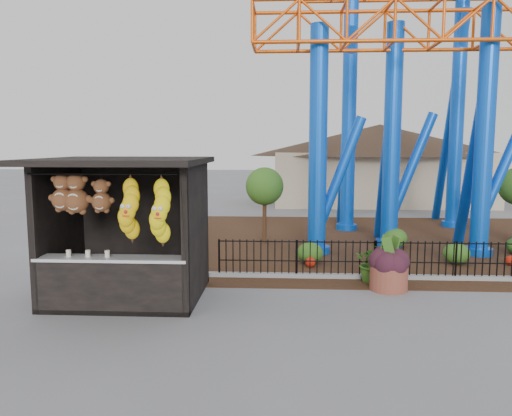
# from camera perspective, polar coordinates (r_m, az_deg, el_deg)

# --- Properties ---
(ground) EXTENTS (120.00, 120.00, 0.00)m
(ground) POSITION_cam_1_polar(r_m,az_deg,el_deg) (10.13, 0.46, -12.38)
(ground) COLOR slate
(ground) RESTS_ON ground
(mulch_bed) EXTENTS (18.00, 12.00, 0.02)m
(mulch_bed) POSITION_cam_1_polar(r_m,az_deg,el_deg) (18.21, 14.39, -3.76)
(mulch_bed) COLOR #331E11
(mulch_bed) RESTS_ON ground
(curb) EXTENTS (18.00, 0.18, 0.12)m
(curb) POSITION_cam_1_polar(r_m,az_deg,el_deg) (13.45, 18.54, -7.55)
(curb) COLOR gray
(curb) RESTS_ON ground
(prize_booth) EXTENTS (3.50, 3.40, 3.12)m
(prize_booth) POSITION_cam_1_polar(r_m,az_deg,el_deg) (11.16, -14.86, -2.64)
(prize_booth) COLOR black
(prize_booth) RESTS_ON ground
(picket_fence) EXTENTS (12.20, 0.06, 1.00)m
(picket_fence) POSITION_cam_1_polar(r_m,az_deg,el_deg) (13.62, 22.28, -5.63)
(picket_fence) COLOR black
(picket_fence) RESTS_ON ground
(roller_coaster) EXTENTS (11.00, 6.37, 10.82)m
(roller_coaster) POSITION_cam_1_polar(r_m,az_deg,el_deg) (18.62, 18.40, 16.24)
(roller_coaster) COLOR blue
(roller_coaster) RESTS_ON ground
(terracotta_planter) EXTENTS (0.92, 0.92, 0.57)m
(terracotta_planter) POSITION_cam_1_polar(r_m,az_deg,el_deg) (12.27, 14.91, -7.75)
(terracotta_planter) COLOR brown
(terracotta_planter) RESTS_ON ground
(planter_foliage) EXTENTS (0.70, 0.70, 0.64)m
(planter_foliage) POSITION_cam_1_polar(r_m,az_deg,el_deg) (12.13, 15.00, -4.98)
(planter_foliage) COLOR black
(planter_foliage) RESTS_ON terracotta_planter
(potted_plant) EXTENTS (0.95, 0.83, 1.01)m
(potted_plant) POSITION_cam_1_polar(r_m,az_deg,el_deg) (12.77, 13.26, -6.08)
(potted_plant) COLOR #215C1B
(potted_plant) RESTS_ON ground
(landscaping) EXTENTS (7.73, 3.45, 0.64)m
(landscaping) POSITION_cam_1_polar(r_m,az_deg,el_deg) (16.02, 18.70, -4.34)
(landscaping) COLOR #305B1A
(landscaping) RESTS_ON mulch_bed
(pavilion) EXTENTS (15.00, 15.00, 4.80)m
(pavilion) POSITION_cam_1_polar(r_m,az_deg,el_deg) (30.06, 13.90, 6.34)
(pavilion) COLOR #BFAD8C
(pavilion) RESTS_ON ground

